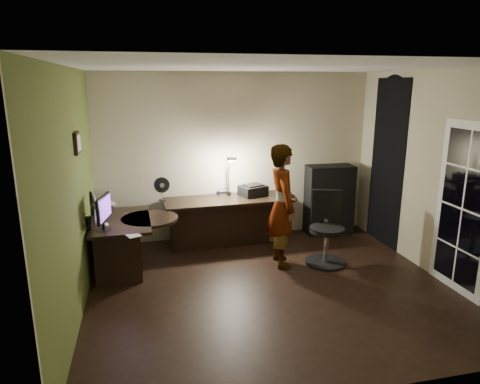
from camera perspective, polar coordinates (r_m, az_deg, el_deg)
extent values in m
cube|color=black|center=(5.59, 4.00, -12.59)|extent=(4.50, 4.00, 0.01)
cube|color=silver|center=(4.99, 4.56, 16.39)|extent=(4.50, 4.00, 0.01)
cube|color=#B9AD8B|center=(7.02, -0.55, 4.71)|extent=(4.50, 0.01, 2.70)
cube|color=#B9AD8B|center=(3.34, 14.46, -6.65)|extent=(4.50, 0.01, 2.70)
cube|color=#B9AD8B|center=(4.96, -21.48, -0.33)|extent=(0.01, 4.00, 2.70)
cube|color=#B9AD8B|center=(6.16, 24.75, 2.04)|extent=(0.01, 4.00, 2.70)
cube|color=#4D5D24|center=(4.96, -21.31, -0.33)|extent=(0.00, 4.00, 2.70)
cube|color=black|center=(7.09, 19.03, 3.61)|extent=(0.01, 0.90, 2.60)
cube|color=white|center=(5.81, 27.54, -2.02)|extent=(0.02, 0.92, 2.10)
cube|color=black|center=(5.31, -20.92, 6.12)|extent=(0.04, 0.30, 0.25)
cube|color=black|center=(6.14, -15.42, -6.78)|extent=(0.81, 1.28, 0.73)
cube|color=black|center=(6.86, -1.64, -3.92)|extent=(2.03, 0.79, 0.75)
cube|color=black|center=(7.48, 11.78, -0.98)|extent=(0.81, 0.44, 1.18)
cube|color=silver|center=(6.43, -18.02, -2.20)|extent=(0.34, 0.31, 0.11)
cube|color=silver|center=(6.38, -17.78, -0.69)|extent=(0.42, 0.41, 0.22)
cube|color=black|center=(5.63, -17.83, -3.35)|extent=(0.20, 0.51, 0.33)
ellipsoid|color=silver|center=(5.85, -17.45, -4.16)|extent=(0.10, 0.12, 0.04)
cube|color=black|center=(6.14, -17.30, -3.40)|extent=(0.07, 0.13, 0.01)
cube|color=black|center=(6.05, -16.85, -3.64)|extent=(0.07, 0.11, 0.01)
cylinder|color=black|center=(5.70, -19.51, -3.99)|extent=(0.09, 0.09, 0.19)
cube|color=silver|center=(5.41, -14.12, -5.56)|extent=(0.22, 0.25, 0.01)
cube|color=black|center=(6.70, -10.38, 0.41)|extent=(0.25, 0.16, 0.37)
cube|color=#0D0B8F|center=(7.03, -2.18, 0.14)|extent=(0.21, 0.09, 0.10)
cube|color=black|center=(6.91, 1.75, 0.25)|extent=(0.49, 0.43, 0.18)
cube|color=black|center=(6.87, -1.51, 2.41)|extent=(0.20, 0.33, 0.71)
cube|color=black|center=(6.18, 11.53, -4.89)|extent=(0.73, 0.73, 1.03)
imported|color=#D8A88C|center=(5.97, 5.66, -1.86)|extent=(0.43, 0.63, 1.73)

